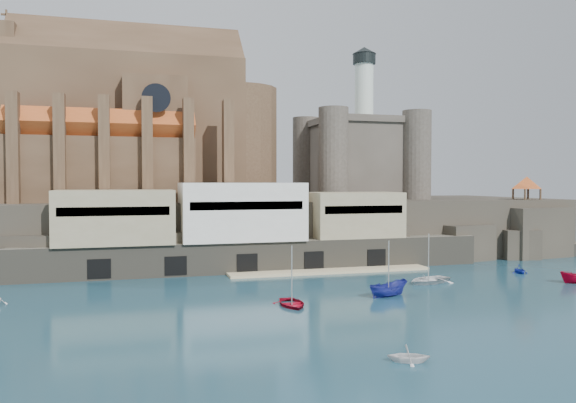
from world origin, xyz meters
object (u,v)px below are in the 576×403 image
(castle_keep, at_px, (358,155))
(pavilion, at_px, (527,184))
(church, at_px, (141,130))
(boat_0, at_px, (292,306))
(boat_1, at_px, (409,362))
(boat_2, at_px, (388,296))

(castle_keep, distance_m, pavilion, 30.50)
(church, distance_m, boat_0, 51.08)
(castle_keep, height_order, pavilion, castle_keep)
(church, height_order, castle_keep, church)
(castle_keep, height_order, boat_1, castle_keep)
(church, xyz_separation_m, boat_2, (26.68, -41.93, -22.13))
(church, bearing_deg, boat_2, -57.53)
(pavilion, xyz_separation_m, boat_1, (-48.46, -48.00, -12.73))
(boat_1, bearing_deg, boat_0, 28.54)
(boat_0, bearing_deg, boat_2, 8.35)
(boat_1, bearing_deg, pavilion, -25.34)
(church, xyz_separation_m, boat_1, (17.67, -63.85, -22.13))
(boat_1, height_order, boat_2, boat_2)
(castle_keep, relative_size, boat_2, 5.35)
(castle_keep, bearing_deg, pavilion, -30.18)
(church, height_order, pavilion, church)
(pavilion, height_order, boat_2, pavilion)
(boat_2, bearing_deg, church, 14.68)
(church, xyz_separation_m, castle_keep, (40.21, -0.78, -3.81))
(boat_1, bearing_deg, church, 35.40)
(boat_0, distance_m, boat_2, 12.19)
(boat_0, relative_size, boat_1, 1.71)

